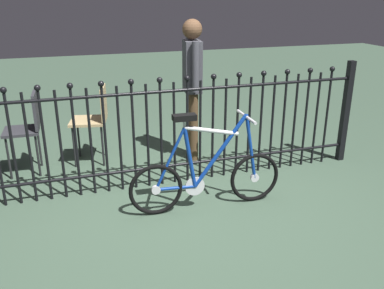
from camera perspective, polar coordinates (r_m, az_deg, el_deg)
ground_plane at (r=3.85m, az=-0.27°, el=-8.65°), size 20.00×20.00×0.00m
iron_fence at (r=4.10m, az=-3.56°, el=2.11°), size 4.13×0.07×1.16m
bicycle at (r=3.71m, az=2.02°, el=-4.22°), size 1.41×0.40×0.90m
chair_tan at (r=4.80m, az=-13.25°, el=3.87°), size 0.47×0.46×0.88m
chair_charcoal at (r=4.71m, az=-21.68°, el=2.58°), size 0.38×0.37×0.88m
person_visitor at (r=4.69m, az=0.03°, el=9.08°), size 0.22×0.47×1.59m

